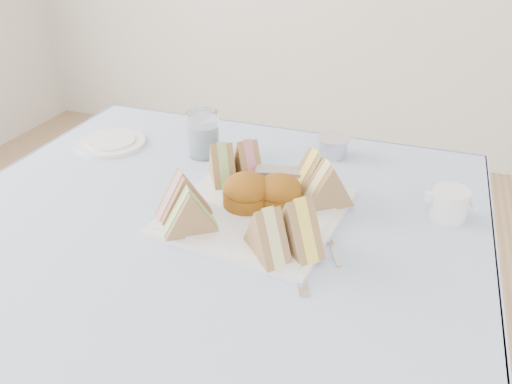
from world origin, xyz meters
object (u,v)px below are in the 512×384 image
(table, at_px, (207,372))
(creamer_jug, at_px, (450,204))
(serving_plate, at_px, (256,212))
(water_glass, at_px, (203,134))

(table, relative_size, creamer_jug, 13.51)
(serving_plate, height_order, water_glass, water_glass)
(table, distance_m, water_glass, 0.53)
(serving_plate, bearing_deg, table, -127.25)
(serving_plate, relative_size, creamer_jug, 4.61)
(water_glass, bearing_deg, table, -68.08)
(table, xyz_separation_m, water_glass, (-0.12, 0.29, 0.43))
(serving_plate, bearing_deg, creamer_jug, 24.10)
(serving_plate, distance_m, creamer_jug, 0.36)
(table, distance_m, creamer_jug, 0.62)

